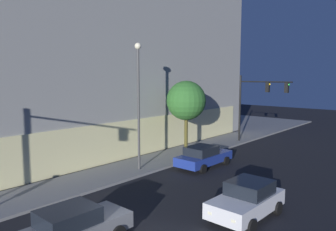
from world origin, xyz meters
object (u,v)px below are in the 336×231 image
(modern_building, at_px, (56,35))
(car_white, at_px, (247,200))
(car_grey, at_px, (74,227))
(street_lamp_sidewalk, at_px, (138,92))
(sidewalk_tree, at_px, (186,101))
(traffic_light_far_corner, at_px, (258,96))
(car_blue, at_px, (203,156))

(modern_building, xyz_separation_m, car_white, (-6.11, -26.12, -10.10))
(car_grey, bearing_deg, street_lamp_sidewalk, 31.96)
(sidewalk_tree, height_order, car_grey, sidewalk_tree)
(street_lamp_sidewalk, height_order, sidewalk_tree, street_lamp_sidewalk)
(traffic_light_far_corner, xyz_separation_m, street_lamp_sidewalk, (-13.56, 2.14, 0.83))
(car_grey, distance_m, car_blue, 12.87)
(car_white, bearing_deg, modern_building, 76.84)
(modern_building, height_order, traffic_light_far_corner, modern_building)
(modern_building, bearing_deg, traffic_light_far_corner, -63.78)
(street_lamp_sidewalk, xyz_separation_m, car_grey, (-8.78, -5.48, -4.66))
(traffic_light_far_corner, height_order, street_lamp_sidewalk, street_lamp_sidewalk)
(car_blue, bearing_deg, traffic_light_far_corner, 3.44)
(street_lamp_sidewalk, relative_size, car_grey, 1.98)
(traffic_light_far_corner, relative_size, sidewalk_tree, 1.07)
(modern_building, xyz_separation_m, street_lamp_sidewalk, (-4.17, -16.94, -5.46))
(modern_building, relative_size, car_white, 7.13)
(traffic_light_far_corner, distance_m, car_white, 17.44)
(street_lamp_sidewalk, relative_size, sidewalk_tree, 1.43)
(traffic_light_far_corner, bearing_deg, car_blue, -176.56)
(modern_building, xyz_separation_m, car_grey, (-12.95, -22.42, -10.12))
(street_lamp_sidewalk, bearing_deg, car_blue, -35.72)
(sidewalk_tree, bearing_deg, traffic_light_far_corner, -17.38)
(traffic_light_far_corner, xyz_separation_m, sidewalk_tree, (-7.88, 2.47, -0.12))
(sidewalk_tree, bearing_deg, modern_building, 95.20)
(car_grey, xyz_separation_m, car_blue, (12.57, 2.76, -0.05))
(car_white, xyz_separation_m, car_blue, (5.73, 6.45, -0.06))
(street_lamp_sidewalk, bearing_deg, traffic_light_far_corner, -8.95)
(street_lamp_sidewalk, distance_m, car_blue, 6.62)
(modern_building, relative_size, street_lamp_sidewalk, 3.49)
(modern_building, height_order, car_grey, modern_building)
(modern_building, distance_m, sidewalk_tree, 17.87)
(street_lamp_sidewalk, xyz_separation_m, car_white, (-1.94, -9.17, -4.64))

